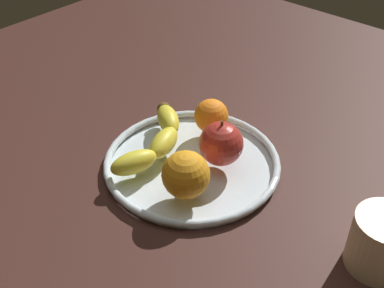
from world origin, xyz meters
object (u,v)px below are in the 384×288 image
orange_front_left (186,175)px  ambient_mug (382,241)px  banana (156,139)px  apple (221,144)px  orange_back_left (211,116)px  fruit_bowl (192,162)px

orange_front_left → ambient_mug: size_ratio=0.61×
banana → apple: (4.42, -10.37, 1.81)cm
orange_back_left → ambient_mug: 35.33cm
orange_front_left → apple: bearing=5.1°
banana → ambient_mug: ambient_mug is taller
orange_front_left → orange_back_left: bearing=26.7°
orange_front_left → fruit_bowl: bearing=35.1°
banana → orange_back_left: 10.82cm
apple → orange_back_left: (5.71, 6.76, -0.60)cm
banana → ambient_mug: 38.43cm
apple → orange_front_left: bearing=-174.9°
fruit_bowl → orange_back_left: size_ratio=4.86×
apple → ambient_mug: size_ratio=0.68×
apple → orange_front_left: apple is taller
apple → ambient_mug: 27.95cm
fruit_bowl → orange_back_left: 9.55cm
apple → orange_front_left: (-9.38, -0.83, 0.03)cm
orange_back_left → ambient_mug: bearing=-101.1°
fruit_bowl → banana: bearing=106.3°
fruit_bowl → orange_front_left: orange_front_left is taller
apple → orange_back_left: 8.87cm
apple → ambient_mug: bearing=-92.2°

